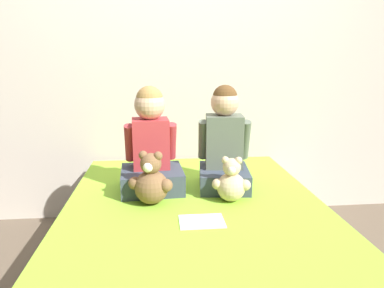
% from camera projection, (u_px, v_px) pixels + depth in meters
% --- Properties ---
extents(wall_behind_bed, '(8.00, 0.06, 2.50)m').
position_uv_depth(wall_behind_bed, '(182.00, 56.00, 2.55)').
color(wall_behind_bed, beige).
rests_on(wall_behind_bed, ground_plane).
extents(bed, '(1.37, 2.03, 0.48)m').
position_uv_depth(bed, '(198.00, 260.00, 1.71)').
color(bed, brown).
rests_on(bed, ground_plane).
extents(child_on_left, '(0.37, 0.34, 0.60)m').
position_uv_depth(child_on_left, '(151.00, 147.00, 1.96)').
color(child_on_left, '#384251').
rests_on(child_on_left, bed).
extents(child_on_right, '(0.32, 0.36, 0.60)m').
position_uv_depth(child_on_right, '(224.00, 144.00, 2.01)').
color(child_on_right, '#384251').
rests_on(child_on_right, bed).
extents(teddy_bear_held_by_left_child, '(0.23, 0.18, 0.28)m').
position_uv_depth(teddy_bear_held_by_left_child, '(151.00, 182.00, 1.78)').
color(teddy_bear_held_by_left_child, brown).
rests_on(teddy_bear_held_by_left_child, bed).
extents(teddy_bear_held_by_right_child, '(0.20, 0.15, 0.24)m').
position_uv_depth(teddy_bear_held_by_right_child, '(231.00, 183.00, 1.81)').
color(teddy_bear_held_by_right_child, '#D1B78E').
rests_on(teddy_bear_held_by_right_child, bed).
extents(sign_card, '(0.21, 0.15, 0.00)m').
position_uv_depth(sign_card, '(202.00, 221.00, 1.59)').
color(sign_card, white).
rests_on(sign_card, bed).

